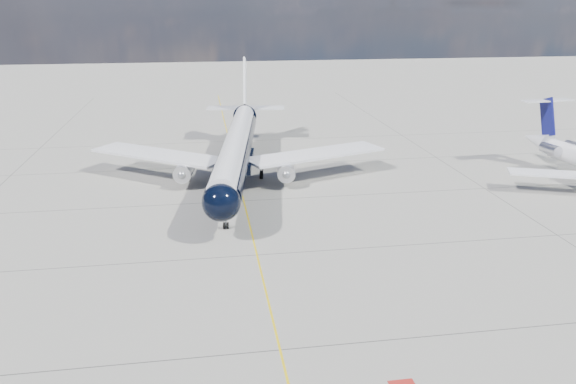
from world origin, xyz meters
The scene contains 3 objects.
ground centered at (0.00, 30.00, 0.00)m, with size 320.00×320.00×0.00m, color gray.
taxiway_centerline centered at (0.00, 25.00, 0.00)m, with size 0.16×160.00×0.01m, color #DBB60B.
main_airliner centered at (-0.06, 34.06, 4.29)m, with size 38.95×47.78×13.82m.
Camera 1 is at (-4.42, -36.66, 21.89)m, focal length 35.00 mm.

